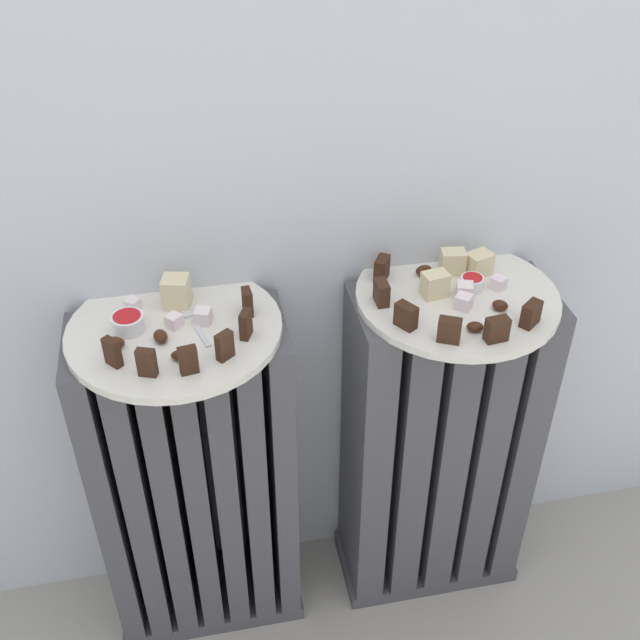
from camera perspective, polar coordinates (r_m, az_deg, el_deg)
The scene contains 35 objects.
radiator_left at distance 1.34m, azimuth -9.16°, elevation -12.10°, with size 0.33×0.16×0.65m.
radiator_right at distance 1.40m, azimuth 8.72°, elevation -9.55°, with size 0.33×0.16×0.65m.
plate_left at distance 1.12m, azimuth -10.79°, elevation -0.69°, with size 0.31×0.31×0.01m, color silver.
plate_right at distance 1.18m, azimuth 10.18°, elevation 1.74°, with size 0.31×0.31×0.01m, color silver.
dark_cake_slice_left_0 at distance 1.05m, azimuth -15.22°, elevation -2.33°, with size 0.02×0.01×0.04m, color #382114.
dark_cake_slice_left_1 at distance 1.02m, azimuth -12.80°, elevation -3.12°, with size 0.02×0.01×0.04m, color #382114.
dark_cake_slice_left_2 at distance 1.02m, azimuth -9.79°, elevation -2.97°, with size 0.02×0.01×0.04m, color #382114.
dark_cake_slice_left_3 at distance 1.03m, azimuth -7.12°, elevation -1.92°, with size 0.02×0.01×0.04m, color #382114.
dark_cake_slice_left_4 at distance 1.07m, azimuth -5.56°, elevation -0.33°, with size 0.02×0.01×0.04m, color #382114.
dark_cake_slice_left_5 at distance 1.11m, azimuth -5.43°, elevation 1.34°, with size 0.02×0.01×0.04m, color #382114.
marble_cake_slice_left_0 at distance 1.14m, azimuth -10.66°, elevation 2.07°, with size 0.04×0.04×0.05m, color beige.
turkish_delight_left_0 at distance 1.15m, azimuth -13.78°, elevation 1.11°, with size 0.02×0.02×0.02m, color white.
turkish_delight_left_1 at distance 1.11m, azimuth -10.82°, elevation -0.08°, with size 0.02×0.02×0.02m, color white.
turkish_delight_left_2 at distance 1.11m, azimuth -8.71°, elevation 0.27°, with size 0.02×0.02×0.02m, color white.
medjool_date_left_0 at distance 1.05m, azimuth -10.33°, elevation -2.57°, with size 0.03×0.02×0.01m, color #3D1E0F.
medjool_date_left_1 at distance 1.08m, azimuth -11.80°, elevation -1.20°, with size 0.03×0.02×0.02m, color #3D1E0F.
medjool_date_left_2 at distance 1.09m, azimuth -15.07°, elevation -1.64°, with size 0.03×0.02×0.02m, color #3D1E0F.
jam_bowl_left at distance 1.11m, azimuth -14.13°, elevation -0.15°, with size 0.05×0.05×0.03m.
dark_cake_slice_right_0 at distance 1.19m, azimuth 4.63°, elevation 3.86°, with size 0.03×0.02×0.04m, color #382114.
dark_cake_slice_right_1 at distance 1.13m, azimuth 4.61°, elevation 2.06°, with size 0.03×0.02×0.04m, color #382114.
dark_cake_slice_right_2 at distance 1.09m, azimuth 6.42°, elevation 0.31°, with size 0.03×0.02×0.04m, color #382114.
dark_cake_slice_right_3 at distance 1.07m, azimuth 9.62°, elevation -0.75°, with size 0.03×0.02×0.04m, color #382114.
dark_cake_slice_right_4 at distance 1.09m, azimuth 13.06°, elevation -0.69°, with size 0.03×0.02×0.04m, color #382114.
dark_cake_slice_right_5 at distance 1.13m, azimuth 15.46°, elevation 0.44°, with size 0.03×0.02×0.04m, color #382114.
marble_cake_slice_right_0 at distance 1.22m, azimuth 11.76°, elevation 4.14°, with size 0.04×0.03×0.04m, color beige.
marble_cake_slice_right_1 at distance 1.22m, azimuth 9.86°, elevation 4.29°, with size 0.04×0.03×0.04m, color beige.
marble_cake_slice_right_2 at distance 1.16m, azimuth 8.56°, elevation 2.64°, with size 0.04×0.03×0.04m, color beige.
turkish_delight_right_0 at distance 1.17m, azimuth 10.72°, elevation 2.15°, with size 0.02×0.02×0.02m, color white.
turkish_delight_right_1 at distance 1.20m, azimuth 13.15°, elevation 2.70°, with size 0.02×0.02×0.02m, color white.
turkish_delight_right_2 at distance 1.14m, azimuth 10.65°, elevation 1.34°, with size 0.02×0.02×0.02m, color white.
medjool_date_right_0 at distance 1.10m, azimuth 11.48°, elevation -0.50°, with size 0.02×0.02×0.01m, color #3D1E0F.
medjool_date_right_1 at distance 1.15m, azimuth 13.27°, elevation 1.07°, with size 0.02×0.02×0.02m, color #3D1E0F.
medjool_date_right_2 at distance 1.21m, azimuth 7.74°, elevation 3.68°, with size 0.03×0.02×0.02m, color #3D1E0F.
jam_bowl_right at distance 1.19m, azimuth 11.26°, elevation 2.78°, with size 0.04×0.04×0.02m.
fork at distance 1.11m, azimuth -9.28°, elevation -0.27°, with size 0.04×0.10×0.00m.
Camera 1 is at (-0.18, -0.62, 1.32)m, focal length 42.93 mm.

